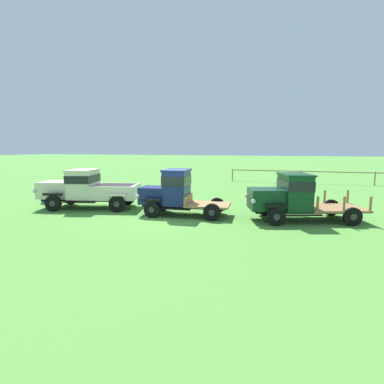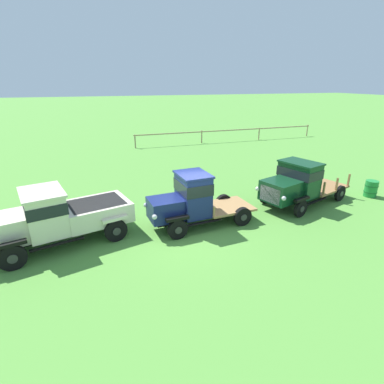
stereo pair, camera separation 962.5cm
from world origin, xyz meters
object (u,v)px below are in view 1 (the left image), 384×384
at_px(vintage_truck_foreground_near, 88,188).
at_px(vintage_truck_second_in_line, 175,192).
at_px(oil_drum_beside_row, 46,196).
at_px(vintage_truck_midrow_center, 291,196).

bearing_deg(vintage_truck_foreground_near, vintage_truck_second_in_line, -2.30).
distance_m(vintage_truck_foreground_near, oil_drum_beside_row, 3.73).
bearing_deg(vintage_truck_midrow_center, vintage_truck_second_in_line, -175.08).
xyz_separation_m(vintage_truck_second_in_line, oil_drum_beside_row, (-8.81, 0.88, -0.76)).
bearing_deg(vintage_truck_second_in_line, vintage_truck_midrow_center, 4.92).
xyz_separation_m(vintage_truck_second_in_line, vintage_truck_midrow_center, (5.53, 0.48, -0.03)).
height_order(vintage_truck_foreground_near, oil_drum_beside_row, vintage_truck_foreground_near).
bearing_deg(oil_drum_beside_row, vintage_truck_second_in_line, -5.68).
height_order(vintage_truck_second_in_line, oil_drum_beside_row, vintage_truck_second_in_line).
height_order(vintage_truck_second_in_line, vintage_truck_midrow_center, vintage_truck_second_in_line).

